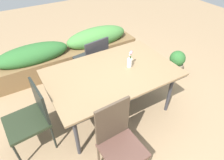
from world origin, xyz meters
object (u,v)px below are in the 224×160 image
at_px(flower_vase, 130,61).
at_px(planter_box, 69,53).
at_px(chair_far_side, 93,58).
at_px(chair_end_left, 31,116).
at_px(potted_plant, 176,63).
at_px(chair_near_left, 118,139).
at_px(dining_table, 112,75).

height_order(flower_vase, planter_box, flower_vase).
relative_size(chair_far_side, chair_end_left, 0.98).
distance_m(chair_end_left, potted_plant, 2.73).
xyz_separation_m(flower_vase, planter_box, (-0.40, 1.55, -0.54)).
relative_size(chair_end_left, flower_vase, 3.62).
bearing_deg(chair_near_left, flower_vase, -132.89).
relative_size(flower_vase, planter_box, 0.09).
height_order(chair_near_left, planter_box, chair_near_left).
relative_size(chair_end_left, potted_plant, 1.72).
bearing_deg(chair_far_side, chair_near_left, -115.53).
xyz_separation_m(dining_table, flower_vase, (0.28, -0.02, 0.15)).
bearing_deg(chair_end_left, chair_far_side, -61.37).
xyz_separation_m(dining_table, planter_box, (-0.12, 1.53, -0.39)).
bearing_deg(flower_vase, planter_box, 104.52).
distance_m(chair_near_left, chair_far_side, 1.74).
xyz_separation_m(dining_table, chair_near_left, (-0.41, -0.83, -0.19)).
distance_m(dining_table, chair_near_left, 0.95).
relative_size(chair_far_side, flower_vase, 3.56).
height_order(chair_far_side, potted_plant, chair_far_side).
relative_size(chair_near_left, potted_plant, 1.82).
bearing_deg(chair_far_side, chair_end_left, -155.14).
bearing_deg(potted_plant, flower_vase, -170.84).
bearing_deg(dining_table, chair_near_left, -116.20).
height_order(chair_near_left, chair_far_side, chair_near_left).
bearing_deg(dining_table, chair_end_left, 179.66).
height_order(dining_table, planter_box, dining_table).
relative_size(chair_near_left, chair_end_left, 1.06).
bearing_deg(chair_far_side, potted_plant, -32.62).
bearing_deg(potted_plant, dining_table, -173.18).
xyz_separation_m(chair_end_left, planter_box, (1.04, 1.52, -0.19)).
xyz_separation_m(chair_near_left, chair_end_left, (-0.75, 0.84, -0.00)).
bearing_deg(dining_table, chair_far_side, 83.07).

